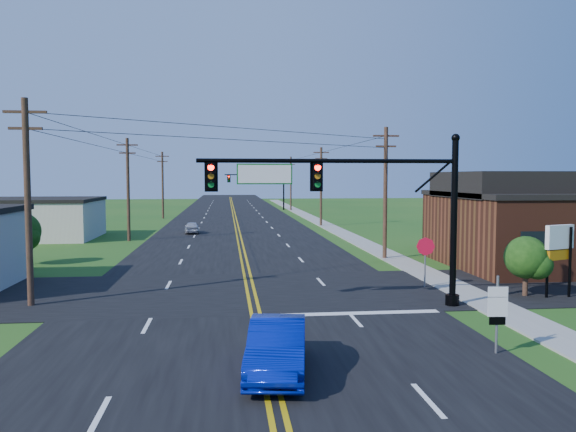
{
  "coord_description": "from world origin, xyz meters",
  "views": [
    {
      "loc": [
        -1.0,
        -15.24,
        5.63
      ],
      "look_at": [
        1.8,
        10.0,
        3.86
      ],
      "focal_mm": 35.0,
      "sensor_mm": 36.0,
      "label": 1
    }
  ],
  "objects": [
    {
      "name": "tree_right_back",
      "position": [
        16.0,
        26.0,
        2.6
      ],
      "size": [
        3.0,
        3.0,
        4.1
      ],
      "color": "#332517",
      "rests_on": "ground"
    },
    {
      "name": "shrub_corner",
      "position": [
        13.0,
        9.5,
        1.85
      ],
      "size": [
        2.0,
        2.0,
        2.86
      ],
      "color": "#332517",
      "rests_on": "ground"
    },
    {
      "name": "utility_pole_left_b",
      "position": [
        -9.5,
        35.0,
        4.72
      ],
      "size": [
        1.8,
        0.28,
        9.0
      ],
      "color": "#332517",
      "rests_on": "ground"
    },
    {
      "name": "blue_car",
      "position": [
        0.42,
        0.41,
        0.75
      ],
      "size": [
        2.21,
        4.73,
        1.5
      ],
      "primitive_type": "imported",
      "rotation": [
        0.0,
        0.0,
        -0.14
      ],
      "color": "#07189E",
      "rests_on": "ground"
    },
    {
      "name": "route_sign",
      "position": [
        7.5,
        1.38,
        1.47
      ],
      "size": [
        0.63,
        0.13,
        2.52
      ],
      "rotation": [
        0.0,
        0.0,
        -0.11
      ],
      "color": "slate",
      "rests_on": "ground"
    },
    {
      "name": "utility_pole_right_a",
      "position": [
        9.8,
        22.0,
        4.72
      ],
      "size": [
        1.8,
        0.28,
        9.0
      ],
      "color": "#332517",
      "rests_on": "ground"
    },
    {
      "name": "utility_pole_right_b",
      "position": [
        9.8,
        48.0,
        4.72
      ],
      "size": [
        1.8,
        0.28,
        9.0
      ],
      "color": "#332517",
      "rests_on": "ground"
    },
    {
      "name": "sidewalk",
      "position": [
        10.5,
        40.0,
        0.04
      ],
      "size": [
        2.0,
        160.0,
        0.08
      ],
      "primitive_type": "cube",
      "color": "gray",
      "rests_on": "ground"
    },
    {
      "name": "utility_pole_right_c",
      "position": [
        9.8,
        78.0,
        4.72
      ],
      "size": [
        1.8,
        0.28,
        9.0
      ],
      "color": "#332517",
      "rests_on": "ground"
    },
    {
      "name": "pylon_sign",
      "position": [
        14.33,
        9.0,
        2.49
      ],
      "size": [
        1.64,
        0.79,
        3.42
      ],
      "rotation": [
        0.0,
        0.0,
        0.35
      ],
      "color": "black",
      "rests_on": "ground"
    },
    {
      "name": "utility_pole_left_c",
      "position": [
        -9.5,
        62.0,
        4.72
      ],
      "size": [
        1.8,
        0.28,
        9.0
      ],
      "color": "#332517",
      "rests_on": "ground"
    },
    {
      "name": "stop_sign",
      "position": [
        9.01,
        11.98,
        1.86
      ],
      "size": [
        0.9,
        0.3,
        2.58
      ],
      "rotation": [
        0.0,
        0.0,
        -0.28
      ],
      "color": "slate",
      "rests_on": "ground"
    },
    {
      "name": "road_cross",
      "position": [
        0.0,
        12.0,
        0.02
      ],
      "size": [
        70.0,
        10.0,
        0.04
      ],
      "primitive_type": "cube",
      "color": "black",
      "rests_on": "ground"
    },
    {
      "name": "cream_bldg_far",
      "position": [
        -19.0,
        38.0,
        1.86
      ],
      "size": [
        12.2,
        9.2,
        3.7
      ],
      "color": "beige",
      "rests_on": "ground"
    },
    {
      "name": "signal_mast_far",
      "position": [
        4.44,
        80.0,
        4.55
      ],
      "size": [
        10.98,
        0.6,
        7.48
      ],
      "color": "black",
      "rests_on": "ground"
    },
    {
      "name": "signal_mast_main",
      "position": [
        4.34,
        8.0,
        4.75
      ],
      "size": [
        11.3,
        0.6,
        7.48
      ],
      "color": "black",
      "rests_on": "ground"
    },
    {
      "name": "road_main",
      "position": [
        0.0,
        50.0,
        0.02
      ],
      "size": [
        16.0,
        220.0,
        0.04
      ],
      "primitive_type": "cube",
      "color": "black",
      "rests_on": "ground"
    },
    {
      "name": "brick_building",
      "position": [
        20.0,
        18.0,
        2.35
      ],
      "size": [
        14.2,
        11.2,
        4.7
      ],
      "color": "#572819",
      "rests_on": "ground"
    },
    {
      "name": "distant_car",
      "position": [
        -4.39,
        41.02,
        0.58
      ],
      "size": [
        1.63,
        3.52,
        1.17
      ],
      "primitive_type": "imported",
      "rotation": [
        0.0,
        0.0,
        3.22
      ],
      "color": "silver",
      "rests_on": "ground"
    },
    {
      "name": "ground",
      "position": [
        0.0,
        0.0,
        0.0
      ],
      "size": [
        260.0,
        260.0,
        0.0
      ],
      "primitive_type": "plane",
      "color": "#1A4D16",
      "rests_on": "ground"
    },
    {
      "name": "tree_left",
      "position": [
        -14.0,
        22.0,
        2.16
      ],
      "size": [
        2.4,
        2.4,
        3.37
      ],
      "color": "#332517",
      "rests_on": "ground"
    },
    {
      "name": "utility_pole_left_a",
      "position": [
        -9.5,
        10.0,
        4.72
      ],
      "size": [
        1.8,
        0.28,
        9.0
      ],
      "color": "#332517",
      "rests_on": "ground"
    }
  ]
}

